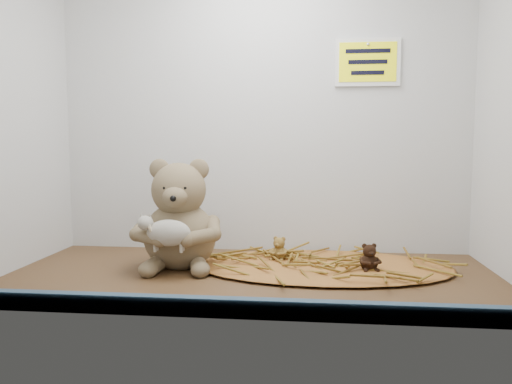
# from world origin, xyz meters

# --- Properties ---
(alcove_shell) EXTENTS (1.20, 0.60, 0.90)m
(alcove_shell) POSITION_xyz_m (0.00, 0.09, 0.45)
(alcove_shell) COLOR #412816
(alcove_shell) RESTS_ON ground
(front_rail) EXTENTS (1.19, 0.02, 0.04)m
(front_rail) POSITION_xyz_m (0.00, -0.29, 0.02)
(front_rail) COLOR #31475E
(front_rail) RESTS_ON shelf_floor
(straw_bed) EXTENTS (0.66, 0.39, 0.01)m
(straw_bed) POSITION_xyz_m (0.17, 0.09, 0.01)
(straw_bed) COLOR brown
(straw_bed) RESTS_ON shelf_floor
(main_teddy) EXTENTS (0.25, 0.26, 0.28)m
(main_teddy) POSITION_xyz_m (-0.19, 0.07, 0.14)
(main_teddy) COLOR #897354
(main_teddy) RESTS_ON shelf_floor
(toy_lamb) EXTENTS (0.14, 0.08, 0.09)m
(toy_lamb) POSITION_xyz_m (-0.19, -0.03, 0.11)
(toy_lamb) COLOR #B2AFA0
(toy_lamb) RESTS_ON main_teddy
(mini_teddy_tan) EXTENTS (0.07, 0.07, 0.06)m
(mini_teddy_tan) POSITION_xyz_m (0.06, 0.14, 0.04)
(mini_teddy_tan) COLOR olive
(mini_teddy_tan) RESTS_ON straw_bed
(mini_teddy_brown) EXTENTS (0.06, 0.07, 0.07)m
(mini_teddy_brown) POSITION_xyz_m (0.29, 0.05, 0.05)
(mini_teddy_brown) COLOR black
(mini_teddy_brown) RESTS_ON straw_bed
(wall_sign) EXTENTS (0.16, 0.01, 0.11)m
(wall_sign) POSITION_xyz_m (0.30, 0.29, 0.55)
(wall_sign) COLOR #FEFE0D
(wall_sign) RESTS_ON back_wall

